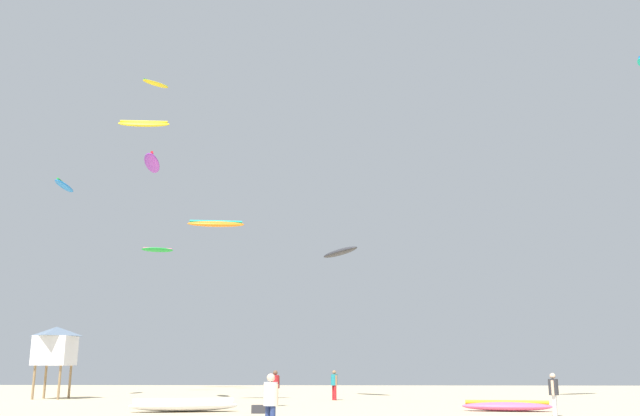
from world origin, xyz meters
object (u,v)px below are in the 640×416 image
Objects in this scene: person_foreground at (271,400)px; cooler_box at (259,409)px; person_right at (554,391)px; lifeguard_tower at (55,345)px; kite_aloft_5 at (156,84)px; kite_grounded_near at (507,406)px; kite_aloft_1 at (144,124)px; kite_aloft_4 at (157,250)px; kite_aloft_7 at (64,186)px; kite_aloft_9 at (216,224)px; person_left at (275,385)px; person_midground at (334,383)px; kite_grounded_mid at (183,406)px; kite_aloft_2 at (340,252)px; kite_aloft_6 at (152,163)px.

person_foreground reaches higher than cooler_box.
lifeguard_tower is at bearing -5.63° from person_right.
person_right is at bearing -46.21° from kite_aloft_5.
lifeguard_tower reaches higher than kite_grounded_near.
kite_aloft_1 is (-15.53, 36.71, 21.49)m from person_foreground.
kite_aloft_7 is at bearing -113.57° from kite_aloft_4.
lifeguard_tower is 0.92× the size of kite_aloft_1.
lifeguard_tower is 1.28× the size of kite_aloft_9.
person_left is at bearing -44.78° from kite_aloft_9.
kite_aloft_1 is (-24.05, 25.35, 22.21)m from kite_grounded_near.
kite_aloft_4 reaches higher than cooler_box.
person_right is at bearing 88.66° from person_midground.
kite_aloft_9 is (-0.60, 8.31, 9.34)m from kite_grounded_mid.
kite_aloft_2 is at bearing -142.02° from person_foreground.
lifeguard_tower reaches higher than person_left.
person_foreground is at bearing 64.12° from person_right.
person_midground is 0.39× the size of lifeguard_tower.
person_foreground is 24.89m from kite_aloft_6.
kite_grounded_near is 1.24× the size of kite_aloft_7.
kite_aloft_5 is (2.13, 9.55, 20.82)m from lifeguard_tower.
person_foreground is at bearing -69.11° from kite_aloft_4.
kite_grounded_mid is (-3.26, -4.47, -0.70)m from person_left.
kite_aloft_7 is at bearing -104.32° from person_foreground.
kite_aloft_6 is at bearing -152.89° from kite_aloft_2.
person_foreground is at bearing -126.89° from kite_grounded_near.
kite_aloft_6 is (-7.82, 9.78, 13.24)m from cooler_box.
person_left reaches higher than person_midground.
cooler_box is at bearing 15.72° from person_right.
kite_aloft_4 is at bearing 116.76° from kite_aloft_9.
kite_aloft_6 is (5.95, -2.73, 10.35)m from lifeguard_tower.
kite_aloft_1 reaches higher than kite_grounded_mid.
kite_aloft_9 reaches higher than person_midground.
kite_grounded_mid is 1.50× the size of kite_aloft_7.
kite_grounded_near reaches higher than cooler_box.
lifeguard_tower reaches higher than person_right.
person_left is 10.20m from kite_aloft_9.
cooler_box is 18.23m from kite_aloft_6.
kite_aloft_4 is 0.69× the size of kite_aloft_6.
kite_aloft_6 reaches higher than kite_grounded_near.
kite_aloft_4 is at bearing 109.27° from kite_grounded_mid.
person_midground is at bearing -95.07° from kite_aloft_2.
person_foreground is 0.35× the size of kite_grounded_mid.
person_foreground is at bearing -55.34° from lifeguard_tower.
kite_aloft_2 is (6.25, 14.56, 8.75)m from kite_grounded_mid.
kite_aloft_6 is 9.06m from kite_aloft_7.
kite_grounded_mid is at bearing -62.73° from kite_aloft_6.
kite_aloft_5 reaches higher than person_foreground.
cooler_box is 37.75m from kite_aloft_1.
kite_aloft_5 is at bearing 164.94° from person_left.
person_right is 0.42× the size of kite_aloft_6.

